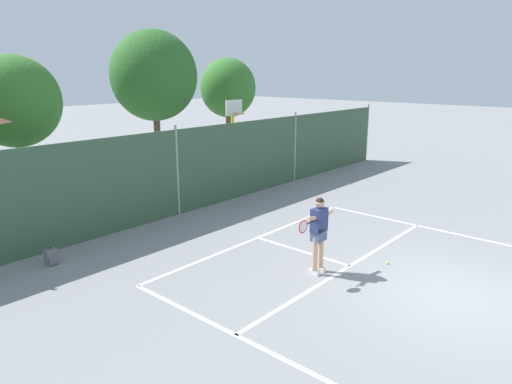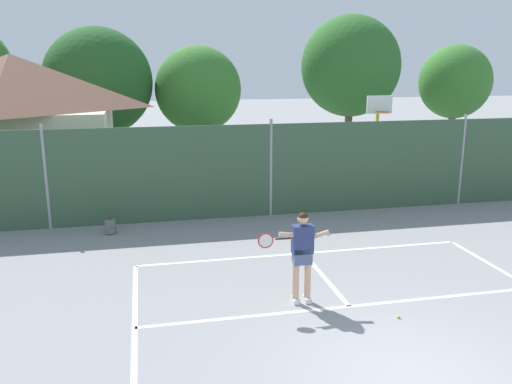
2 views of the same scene
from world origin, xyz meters
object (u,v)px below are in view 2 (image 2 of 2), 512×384
Objects in this scene: tennis_player at (302,249)px; basketball_hoop at (377,132)px; tennis_ball at (398,316)px; backpack_grey at (110,227)px.

basketball_hoop is at bearing 56.46° from tennis_player.
backpack_grey is at bearing 131.18° from tennis_ball.
backpack_grey is (-8.84, -2.18, -2.12)m from basketball_hoop.
tennis_ball is at bearing -48.82° from backpack_grey.
tennis_player is 2.18m from tennis_ball.
tennis_player reaches higher than tennis_ball.
tennis_player reaches higher than backpack_grey.
tennis_player is 28.10× the size of tennis_ball.
backpack_grey is at bearing 126.72° from tennis_player.
tennis_player is at bearing -123.54° from basketball_hoop.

